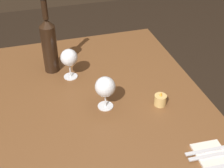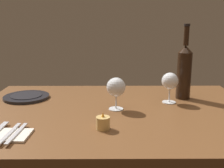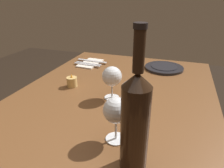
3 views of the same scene
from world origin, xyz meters
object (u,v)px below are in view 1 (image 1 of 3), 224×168
object	(u,v)px
wine_bottle	(49,44)
wine_glass_left	(105,88)
folded_napkin	(216,162)
table_knife	(221,167)
votive_candle	(160,100)
fork_inner	(212,155)
fork_outer	(209,150)
wine_glass_right	(69,58)

from	to	relation	value
wine_bottle	wine_glass_left	bearing A→B (deg)	26.56
folded_napkin	table_knife	world-z (taller)	table_knife
votive_candle	fork_inner	xyz separation A→B (m)	(0.33, 0.06, -0.01)
wine_glass_left	folded_napkin	bearing A→B (deg)	35.90
folded_napkin	wine_glass_left	bearing A→B (deg)	-144.10
fork_outer	table_knife	bearing A→B (deg)	0.00
votive_candle	table_knife	distance (m)	0.38
wine_glass_right	votive_candle	xyz separation A→B (m)	(0.32, 0.33, -0.08)
votive_candle	wine_glass_right	bearing A→B (deg)	-133.73
wine_glass_right	fork_inner	xyz separation A→B (m)	(0.64, 0.39, -0.09)
fork_inner	fork_outer	world-z (taller)	same
votive_candle	folded_napkin	distance (m)	0.36
wine_glass_right	folded_napkin	bearing A→B (deg)	30.32
fork_inner	table_knife	size ratio (longest dim) A/B	0.86
wine_bottle	votive_candle	distance (m)	0.58
wine_glass_left	folded_napkin	size ratio (longest dim) A/B	0.75
wine_glass_right	fork_outer	bearing A→B (deg)	32.30
wine_glass_left	table_knife	bearing A→B (deg)	33.95
wine_glass_left	folded_napkin	world-z (taller)	wine_glass_left
folded_napkin	fork_inner	distance (m)	0.03
wine_bottle	table_knife	world-z (taller)	wine_bottle
votive_candle	folded_napkin	world-z (taller)	votive_candle
fork_inner	table_knife	world-z (taller)	same
wine_bottle	folded_napkin	xyz separation A→B (m)	(0.75, 0.47, -0.14)
fork_outer	wine_glass_left	bearing A→B (deg)	-140.41
wine_glass_left	wine_glass_right	bearing A→B (deg)	-159.44
wine_glass_left	fork_outer	world-z (taller)	wine_glass_left
wine_glass_right	folded_napkin	distance (m)	0.78
wine_glass_right	votive_candle	size ratio (longest dim) A/B	2.23
wine_glass_right	fork_inner	distance (m)	0.76
votive_candle	fork_outer	xyz separation A→B (m)	(0.30, 0.06, -0.01)
votive_candle	fork_outer	bearing A→B (deg)	11.20
wine_glass_right	table_knife	xyz separation A→B (m)	(0.70, 0.39, -0.09)
wine_glass_right	fork_outer	world-z (taller)	wine_glass_right
fork_inner	wine_glass_right	bearing A→B (deg)	-148.72
wine_bottle	folded_napkin	size ratio (longest dim) A/B	1.93
fork_inner	fork_outer	xyz separation A→B (m)	(-0.03, 0.00, 0.00)
wine_glass_left	fork_inner	bearing A→B (deg)	37.67
wine_bottle	folded_napkin	distance (m)	0.90
folded_napkin	table_knife	bearing A→B (deg)	0.00
fork_inner	folded_napkin	bearing A→B (deg)	0.00
wine_glass_left	fork_outer	size ratio (longest dim) A/B	0.82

